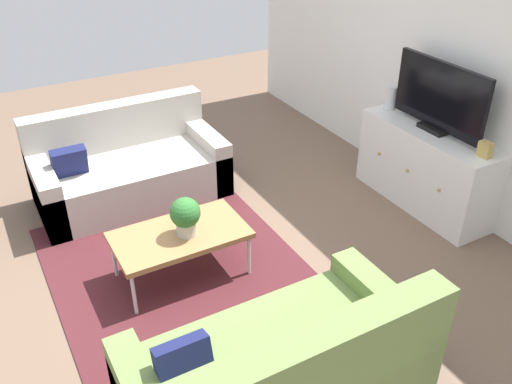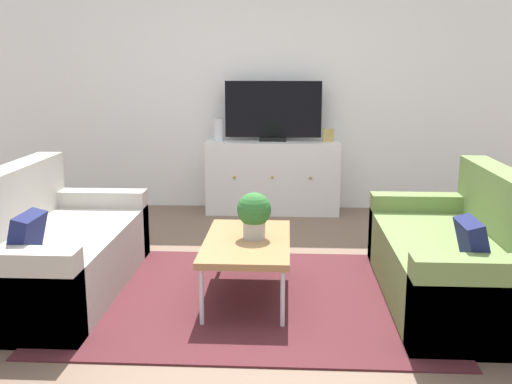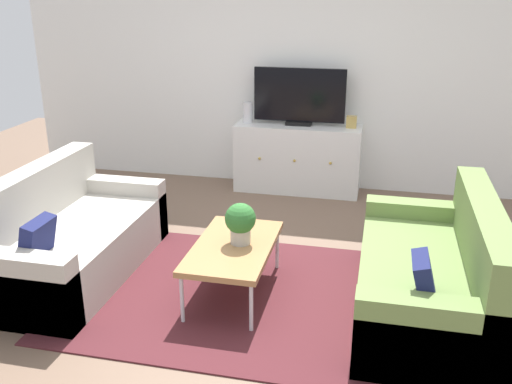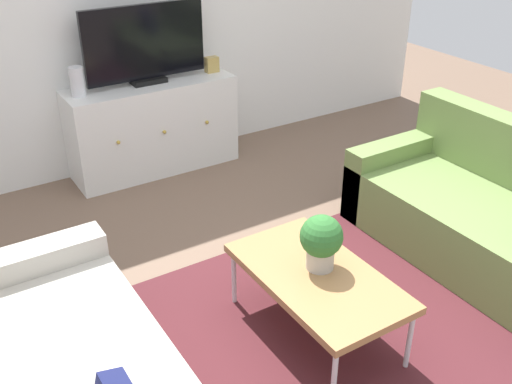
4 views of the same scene
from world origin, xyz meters
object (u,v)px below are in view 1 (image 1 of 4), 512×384
object	(u,v)px
tv_console	(425,168)
potted_plant	(185,215)
couch_right_side	(284,379)
couch_left_side	(127,169)
mantel_clock	(485,150)
glass_vase	(390,98)
flat_screen_tv	(440,97)
coffee_table	(180,236)

from	to	relation	value
tv_console	potted_plant	bearing A→B (deg)	-91.53
couch_right_side	potted_plant	distance (m)	1.45
couch_left_side	mantel_clock	world-z (taller)	mantel_clock
glass_vase	mantel_clock	bearing A→B (deg)	0.00
tv_console	flat_screen_tv	distance (m)	0.69
couch_right_side	potted_plant	xyz separation A→B (m)	(-1.42, 0.01, 0.30)
tv_console	couch_right_side	bearing A→B (deg)	-60.27
couch_left_side	flat_screen_tv	xyz separation A→B (m)	(1.52, 2.39, 0.79)
couch_right_side	mantel_clock	distance (m)	2.56
couch_left_side	potted_plant	size ratio (longest dim) A/B	5.60
mantel_clock	couch_right_side	bearing A→B (deg)	-71.83
glass_vase	mantel_clock	distance (m)	1.15
potted_plant	mantel_clock	world-z (taller)	mantel_clock
couch_right_side	coffee_table	distance (m)	1.47
couch_right_side	glass_vase	size ratio (longest dim) A/B	7.67
tv_console	coffee_table	bearing A→B (deg)	-92.57
glass_vase	mantel_clock	xyz separation A→B (m)	(1.15, 0.00, -0.05)
tv_console	couch_left_side	bearing A→B (deg)	-122.68
potted_plant	tv_console	bearing A→B (deg)	88.47
couch_right_side	glass_vase	distance (m)	3.12
tv_console	mantel_clock	bearing A→B (deg)	0.00
mantel_clock	glass_vase	bearing A→B (deg)	180.00
tv_console	flat_screen_tv	bearing A→B (deg)	90.00
mantel_clock	tv_console	bearing A→B (deg)	-180.00
couch_left_side	couch_right_side	xyz separation A→B (m)	(2.88, 0.00, 0.00)
potted_plant	flat_screen_tv	bearing A→B (deg)	88.48
couch_right_side	tv_console	size ratio (longest dim) A/B	1.25
couch_left_side	flat_screen_tv	size ratio (longest dim) A/B	1.74
mantel_clock	coffee_table	bearing A→B (deg)	-105.88
coffee_table	tv_console	distance (m)	2.41
couch_left_side	flat_screen_tv	bearing A→B (deg)	57.54
couch_right_side	flat_screen_tv	size ratio (longest dim) A/B	1.74
tv_console	glass_vase	size ratio (longest dim) A/B	6.13
couch_left_side	tv_console	bearing A→B (deg)	57.32
coffee_table	mantel_clock	world-z (taller)	mantel_clock
glass_vase	tv_console	bearing A→B (deg)	-0.00
couch_right_side	tv_console	world-z (taller)	couch_right_side
coffee_table	potted_plant	bearing A→B (deg)	42.16
mantel_clock	potted_plant	bearing A→B (deg)	-105.13
flat_screen_tv	potted_plant	bearing A→B (deg)	-91.52
glass_vase	couch_right_side	bearing A→B (deg)	-50.87
coffee_table	glass_vase	xyz separation A→B (m)	(-0.47, 2.41, 0.50)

